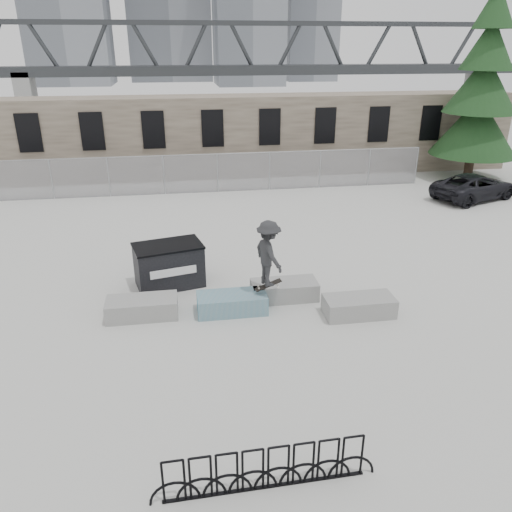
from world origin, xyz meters
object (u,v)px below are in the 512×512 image
Objects in this scene: planter_center_right at (284,289)px; bike_rack at (266,469)px; planter_center_left at (232,302)px; planter_far_left at (142,307)px; dumpster at (169,265)px; spruce_tree at (481,93)px; skateboarder at (269,254)px; planter_offset at (359,305)px; suv at (475,186)px.

bike_rack is at bearing -104.55° from planter_center_right.
bike_rack is (-0.12, -6.34, 0.14)m from planter_center_left.
planter_center_right is 7.15m from bike_rack.
planter_center_left and planter_center_right have the same top height.
planter_center_right is at bearing 6.06° from planter_far_left.
dumpster reaches higher than bike_rack.
bike_rack reaches higher than planter_far_left.
bike_rack is 25.26m from spruce_tree.
planter_far_left is at bearing 110.68° from bike_rack.
planter_center_left is at bearing 69.89° from skateboarder.
planter_center_right is 1.00× the size of planter_offset.
planter_center_left is 3.66m from planter_offset.
spruce_tree reaches higher than skateboarder.
planter_center_right is 14.64m from suv.
suv reaches higher than planter_center_left.
skateboarder reaches higher than planter_center_right.
planter_far_left is at bearing 100.52° from suv.
dumpster is at bearing 156.73° from planter_center_right.
bike_rack is (2.44, -6.47, 0.14)m from planter_far_left.
planter_center_left is 6.34m from bike_rack.
skateboarder is (1.06, -0.03, 1.48)m from planter_center_left.
planter_far_left is 1.00× the size of planter_offset.
spruce_tree is at bearing 52.12° from bike_rack.
bike_rack is 20.75m from suv.
planter_offset is 6.71m from bike_rack.
planter_center_left is 0.17× the size of spruce_tree.
planter_center_right is at bearing 19.01° from planter_center_left.
spruce_tree reaches higher than planter_far_left.
spruce_tree is (13.49, 12.73, 4.42)m from planter_center_right.
planter_center_right and planter_offset have the same top height.
planter_center_left is 0.85× the size of dumpster.
suv is at bearing -116.66° from spruce_tree.
planter_center_right is 19.07m from spruce_tree.
spruce_tree is (15.16, 13.31, 4.42)m from planter_center_left.
dumpster is 16.79m from suv.
planter_center_right is (4.24, 0.45, 0.00)m from planter_far_left.
suv reaches higher than planter_offset.
spruce_tree is 5.52× the size of skateboarder.
planter_offset is (1.91, -1.33, 0.00)m from planter_center_right.
bike_rack is 6.56m from skateboarder.
suv reaches higher than bike_rack.
planter_center_left is (2.56, -0.13, 0.00)m from planter_far_left.
spruce_tree reaches higher than planter_center_right.
skateboarder reaches higher than suv.
skateboarder reaches higher than planter_center_left.
planter_center_left is 2.76m from dumpster.
planter_offset is at bearing 56.48° from bike_rack.
spruce_tree is 2.51× the size of suv.
skateboarder is at bearing 79.39° from bike_rack.
suv is (15.05, 7.46, -0.07)m from dumpster.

